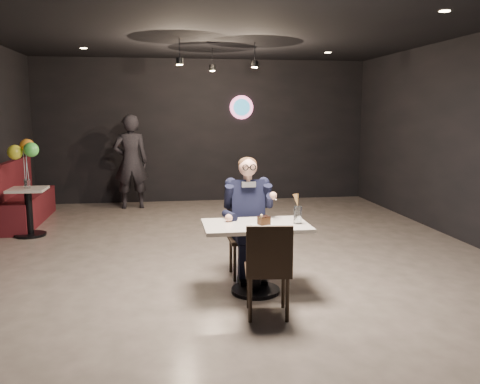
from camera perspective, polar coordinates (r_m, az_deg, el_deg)
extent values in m
plane|color=gray|center=(6.71, -0.76, -7.53)|extent=(9.00, 9.00, 0.00)
cube|color=black|center=(8.48, -2.73, 15.57)|extent=(1.40, 1.20, 0.36)
cube|color=silver|center=(5.43, 1.77, -7.44)|extent=(1.10, 0.70, 0.75)
cube|color=black|center=(5.93, 0.81, -5.17)|extent=(0.42, 0.46, 0.92)
cube|color=black|center=(4.82, 3.11, -8.53)|extent=(0.47, 0.51, 0.92)
cube|color=black|center=(5.87, 0.82, -2.70)|extent=(0.60, 0.80, 1.44)
cylinder|color=white|center=(5.25, 2.49, -3.70)|extent=(0.24, 0.24, 0.01)
cube|color=black|center=(5.24, 2.71, -3.24)|extent=(0.14, 0.12, 0.08)
ellipsoid|color=#36892C|center=(5.21, 2.54, -2.86)|extent=(0.07, 0.04, 0.01)
cylinder|color=silver|center=(5.36, 6.49, -2.57)|extent=(0.08, 0.08, 0.18)
cone|color=tan|center=(5.33, 6.40, -0.94)|extent=(0.08, 0.08, 0.13)
cube|color=#440E18|center=(9.50, -22.99, 0.00)|extent=(0.54, 2.16, 1.08)
cube|color=silver|center=(8.50, -22.59, -2.35)|extent=(0.54, 0.54, 0.68)
cylinder|color=silver|center=(8.43, -22.79, 0.87)|extent=(0.09, 0.09, 0.14)
cube|color=yellow|center=(8.38, -22.96, 3.68)|extent=(0.41, 0.41, 0.67)
imported|color=black|center=(10.28, -12.16, 3.34)|extent=(0.71, 0.50, 1.86)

